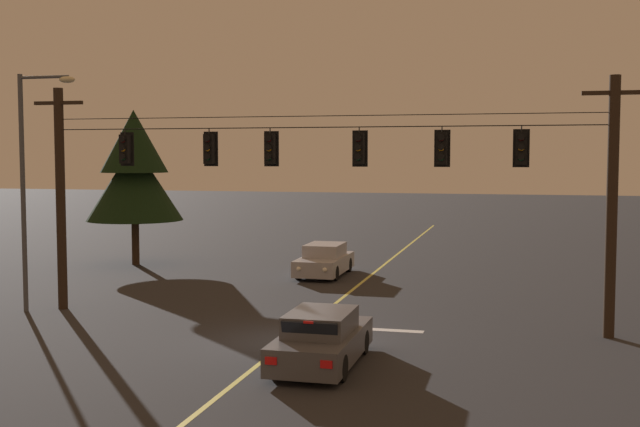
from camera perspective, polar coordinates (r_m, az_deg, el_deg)
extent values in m
plane|color=#28282B|center=(22.69, -2.41, -9.21)|extent=(180.00, 180.00, 0.00)
cube|color=#D1C64C|center=(31.10, 2.27, -5.55)|extent=(0.14, 60.00, 0.01)
cube|color=silver|center=(24.38, 3.44, -8.27)|extent=(3.40, 0.36, 0.01)
cylinder|color=#2D2116|center=(28.44, -18.11, 0.97)|extent=(0.32, 0.32, 7.53)
cube|color=#2D2116|center=(28.45, -18.26, 7.55)|extent=(1.80, 0.12, 0.12)
cylinder|color=slate|center=(28.43, -18.25, 6.84)|extent=(0.12, 0.12, 0.18)
cylinder|color=#2D2116|center=(24.17, 20.21, 0.39)|extent=(0.32, 0.32, 7.53)
cube|color=#2D2116|center=(24.19, 20.40, 8.13)|extent=(1.80, 0.12, 0.12)
cylinder|color=slate|center=(24.17, 20.38, 7.30)|extent=(0.12, 0.12, 0.18)
cylinder|color=black|center=(24.83, -0.57, 6.20)|extent=(17.73, 0.03, 0.03)
cylinder|color=black|center=(24.84, -0.57, 7.01)|extent=(17.73, 0.02, 0.02)
cylinder|color=black|center=(27.18, -13.83, 5.71)|extent=(0.04, 0.04, 0.18)
cube|color=black|center=(27.17, -13.81, 4.51)|extent=(0.32, 0.26, 0.96)
cube|color=black|center=(27.29, -13.66, 4.51)|extent=(0.48, 0.03, 1.12)
sphere|color=#380A0A|center=(27.03, -13.98, 5.12)|extent=(0.17, 0.17, 0.17)
cylinder|color=black|center=(26.99, -14.02, 5.21)|extent=(0.20, 0.10, 0.20)
sphere|color=orange|center=(27.02, -13.97, 4.51)|extent=(0.17, 0.17, 0.17)
cylinder|color=black|center=(26.99, -14.01, 4.60)|extent=(0.20, 0.10, 0.20)
sphere|color=black|center=(27.02, -13.96, 3.90)|extent=(0.17, 0.17, 0.17)
cylinder|color=black|center=(26.99, -14.00, 3.99)|extent=(0.20, 0.10, 0.20)
cylinder|color=black|center=(25.91, -7.96, 5.88)|extent=(0.04, 0.04, 0.18)
cube|color=black|center=(25.90, -7.95, 4.61)|extent=(0.32, 0.26, 0.96)
cube|color=black|center=(26.04, -7.83, 4.61)|extent=(0.48, 0.03, 1.12)
sphere|color=#380A0A|center=(25.76, -8.09, 5.26)|extent=(0.17, 0.17, 0.17)
cylinder|color=black|center=(25.72, -8.13, 5.35)|extent=(0.20, 0.10, 0.20)
sphere|color=orange|center=(25.75, -8.09, 4.62)|extent=(0.17, 0.17, 0.17)
cylinder|color=black|center=(25.72, -8.12, 4.71)|extent=(0.20, 0.10, 0.20)
sphere|color=black|center=(25.75, -8.08, 3.98)|extent=(0.17, 0.17, 0.17)
cylinder|color=black|center=(25.71, -8.11, 4.07)|extent=(0.20, 0.10, 0.20)
cylinder|color=black|center=(25.21, -3.60, 5.96)|extent=(0.04, 0.04, 0.18)
cube|color=black|center=(25.20, -3.60, 4.66)|extent=(0.32, 0.26, 0.96)
cube|color=black|center=(25.34, -3.50, 4.66)|extent=(0.48, 0.03, 1.12)
sphere|color=#380A0A|center=(25.05, -3.71, 5.32)|extent=(0.17, 0.17, 0.17)
cylinder|color=black|center=(25.01, -3.74, 5.42)|extent=(0.20, 0.10, 0.20)
sphere|color=orange|center=(25.05, -3.71, 4.66)|extent=(0.17, 0.17, 0.17)
cylinder|color=black|center=(25.01, -3.74, 4.76)|extent=(0.20, 0.10, 0.20)
sphere|color=black|center=(25.04, -3.71, 4.00)|extent=(0.17, 0.17, 0.17)
cylinder|color=black|center=(25.01, -3.74, 4.10)|extent=(0.20, 0.10, 0.20)
cylinder|color=black|center=(24.49, 2.83, 6.01)|extent=(0.04, 0.04, 0.18)
cube|color=black|center=(24.47, 2.82, 4.68)|extent=(0.32, 0.26, 0.96)
cube|color=black|center=(24.62, 2.89, 4.68)|extent=(0.48, 0.03, 1.12)
sphere|color=#380A0A|center=(24.32, 2.75, 5.36)|extent=(0.17, 0.17, 0.17)
cylinder|color=black|center=(24.28, 2.73, 5.46)|extent=(0.20, 0.10, 0.20)
sphere|color=orange|center=(24.32, 2.75, 4.68)|extent=(0.17, 0.17, 0.17)
cylinder|color=black|center=(24.28, 2.73, 4.78)|extent=(0.20, 0.10, 0.20)
sphere|color=black|center=(24.32, 2.75, 4.00)|extent=(0.17, 0.17, 0.17)
cylinder|color=black|center=(24.28, 2.73, 4.10)|extent=(0.20, 0.10, 0.20)
cylinder|color=black|center=(24.12, 8.75, 6.00)|extent=(0.04, 0.04, 0.18)
cube|color=black|center=(24.10, 8.73, 4.64)|extent=(0.32, 0.26, 0.96)
cube|color=black|center=(24.25, 8.77, 4.64)|extent=(0.48, 0.03, 1.12)
sphere|color=#380A0A|center=(23.95, 8.70, 5.34)|extent=(0.17, 0.17, 0.17)
cylinder|color=black|center=(23.91, 8.69, 5.44)|extent=(0.20, 0.10, 0.20)
sphere|color=orange|center=(23.94, 8.70, 4.65)|extent=(0.17, 0.17, 0.17)
cylinder|color=black|center=(23.91, 8.69, 4.75)|extent=(0.20, 0.10, 0.20)
sphere|color=black|center=(23.94, 8.69, 3.96)|extent=(0.17, 0.17, 0.17)
cylinder|color=black|center=(23.90, 8.68, 4.06)|extent=(0.20, 0.10, 0.20)
cylinder|color=black|center=(24.00, 14.26, 5.93)|extent=(0.04, 0.04, 0.18)
cube|color=black|center=(23.99, 14.24, 4.57)|extent=(0.32, 0.26, 0.96)
cube|color=black|center=(24.14, 14.24, 4.56)|extent=(0.48, 0.03, 1.12)
sphere|color=#380A0A|center=(23.84, 14.25, 5.26)|extent=(0.17, 0.17, 0.17)
cylinder|color=black|center=(23.80, 14.25, 5.37)|extent=(0.20, 0.10, 0.20)
sphere|color=orange|center=(23.83, 14.24, 4.57)|extent=(0.17, 0.17, 0.17)
cylinder|color=black|center=(23.79, 14.24, 4.67)|extent=(0.20, 0.10, 0.20)
sphere|color=black|center=(23.83, 14.23, 3.88)|extent=(0.17, 0.17, 0.17)
cylinder|color=black|center=(23.79, 14.23, 3.98)|extent=(0.20, 0.10, 0.20)
cube|color=#4C4C51|center=(20.20, 0.13, -9.41)|extent=(1.80, 4.30, 0.68)
cube|color=#4C4C51|center=(19.95, 0.04, -7.78)|extent=(1.51, 2.15, 0.54)
cube|color=black|center=(20.84, 0.68, -7.27)|extent=(1.40, 0.21, 0.48)
cube|color=black|center=(18.95, -0.75, -8.43)|extent=(1.37, 0.18, 0.46)
cylinder|color=black|center=(21.69, -1.06, -8.97)|extent=(0.22, 0.64, 0.64)
cylinder|color=black|center=(21.34, 3.10, -9.19)|extent=(0.22, 0.64, 0.64)
cylinder|color=black|center=(19.21, -3.19, -10.70)|extent=(0.22, 0.64, 0.64)
cylinder|color=black|center=(18.81, 1.51, -11.02)|extent=(0.22, 0.64, 0.64)
cube|color=red|center=(18.33, -3.55, -10.51)|extent=(0.28, 0.03, 0.18)
cube|color=red|center=(17.99, 0.46, -10.79)|extent=(0.28, 0.03, 0.18)
cube|color=red|center=(18.80, -0.84, -7.81)|extent=(0.24, 0.04, 0.06)
cube|color=#A5A5AD|center=(34.92, 0.31, -3.64)|extent=(1.80, 4.30, 0.68)
cube|color=#A5A5AD|center=(34.96, 0.35, -2.62)|extent=(1.51, 2.15, 0.54)
cube|color=black|center=(34.06, -0.02, -2.80)|extent=(1.40, 0.21, 0.48)
cube|color=black|center=(35.99, 0.76, -2.43)|extent=(1.37, 0.18, 0.46)
cylinder|color=black|center=(33.49, 1.08, -4.30)|extent=(0.22, 0.64, 0.64)
cylinder|color=black|center=(33.88, -1.54, -4.20)|extent=(0.22, 0.64, 0.64)
cylinder|color=black|center=(36.06, 2.04, -3.70)|extent=(0.22, 0.64, 0.64)
cylinder|color=black|center=(36.42, -0.40, -3.61)|extent=(0.22, 0.64, 0.64)
sphere|color=white|center=(32.70, 0.34, -4.07)|extent=(0.20, 0.20, 0.20)
sphere|color=white|center=(32.98, -1.55, -4.00)|extent=(0.20, 0.20, 0.20)
cylinder|color=#4C4F54|center=(28.35, -20.53, 1.32)|extent=(0.16, 0.16, 7.95)
cylinder|color=#4C4F54|center=(27.94, -19.20, 9.23)|extent=(1.80, 0.10, 0.10)
ellipsoid|color=beige|center=(27.47, -17.69, 9.14)|extent=(0.56, 0.30, 0.22)
cylinder|color=#332316|center=(39.33, -13.10, -1.78)|extent=(0.36, 0.36, 2.50)
cone|color=black|center=(39.14, -13.17, 2.21)|extent=(4.60, 4.60, 3.68)
cone|color=black|center=(39.13, -13.22, 5.08)|extent=(3.22, 3.22, 2.99)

